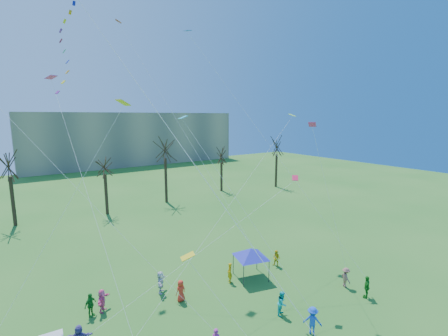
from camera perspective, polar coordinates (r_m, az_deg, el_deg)
distant_building at (r=97.14m, az=-16.22°, el=5.25°), size 60.00×14.00×15.00m
bare_tree_row at (r=48.30m, az=-19.34°, el=0.71°), size 71.31×8.66×11.41m
big_box_kite at (r=20.12m, az=-26.18°, el=20.25°), size 4.94×8.10×25.43m
canopy_tent_blue at (r=28.11m, az=4.93°, el=-15.20°), size 3.50×3.50×2.71m
festival_crowd at (r=22.47m, az=-8.00°, el=-26.45°), size 26.36×13.36×1.84m
small_kites_aloft at (r=22.60m, az=-9.68°, el=7.18°), size 28.53×19.55×31.62m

